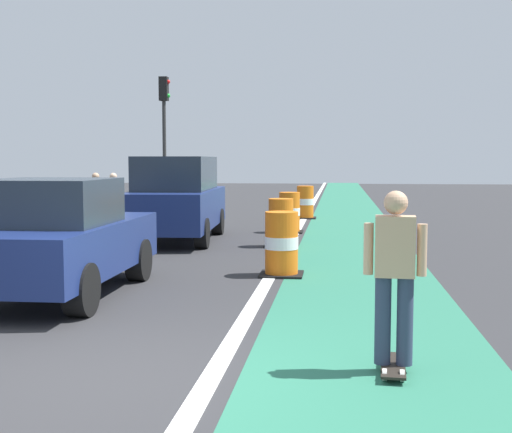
{
  "coord_description": "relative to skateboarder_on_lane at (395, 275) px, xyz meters",
  "views": [
    {
      "loc": [
        2.03,
        -5.69,
        1.97
      ],
      "look_at": [
        0.78,
        4.56,
        1.1
      ],
      "focal_mm": 47.49,
      "sensor_mm": 36.0,
      "label": 1
    }
  ],
  "objects": [
    {
      "name": "pedestrian_waiting",
      "position": [
        -6.59,
        11.51,
        -0.05
      ],
      "size": [
        0.34,
        0.2,
        1.61
      ],
      "color": "#33333D",
      "rests_on": "ground"
    },
    {
      "name": "lane_divider_stripe",
      "position": [
        -1.65,
        11.44,
        -0.91
      ],
      "size": [
        0.2,
        80.0,
        0.01
      ],
      "primitive_type": "cube",
      "color": "silver",
      "rests_on": "ground"
    },
    {
      "name": "parked_suv_second",
      "position": [
        -4.41,
        9.78,
        0.12
      ],
      "size": [
        2.11,
        4.69,
        2.04
      ],
      "color": "navy",
      "rests_on": "ground"
    },
    {
      "name": "bike_lane_strip",
      "position": [
        -0.15,
        11.44,
        -0.91
      ],
      "size": [
        2.5,
        80.0,
        0.01
      ],
      "primitive_type": "cube",
      "color": "#286B51",
      "rests_on": "ground"
    },
    {
      "name": "skateboarder_on_lane",
      "position": [
        0.0,
        0.0,
        0.0
      ],
      "size": [
        0.57,
        0.81,
        1.69
      ],
      "color": "black",
      "rests_on": "ground"
    },
    {
      "name": "pedestrian_crossing",
      "position": [
        -7.16,
        11.7,
        -0.05
      ],
      "size": [
        0.34,
        0.2,
        1.61
      ],
      "color": "#33333D",
      "rests_on": "ground"
    },
    {
      "name": "ground_plane",
      "position": [
        -2.55,
        -0.56,
        -0.91
      ],
      "size": [
        100.0,
        100.0,
        0.0
      ],
      "primitive_type": "plane",
      "color": "#2D2D30"
    },
    {
      "name": "traffic_barrel_far",
      "position": [
        -1.62,
        16.38,
        -0.38
      ],
      "size": [
        0.73,
        0.73,
        1.09
      ],
      "color": "orange",
      "rests_on": "ground"
    },
    {
      "name": "traffic_barrel_front",
      "position": [
        -1.47,
        5.12,
        -0.38
      ],
      "size": [
        0.73,
        0.73,
        1.09
      ],
      "color": "orange",
      "rests_on": "ground"
    },
    {
      "name": "traffic_barrel_back",
      "position": [
        -1.83,
        11.95,
        -0.38
      ],
      "size": [
        0.73,
        0.73,
        1.09
      ],
      "color": "orange",
      "rests_on": "ground"
    },
    {
      "name": "traffic_barrel_mid",
      "position": [
        -1.8,
        8.95,
        -0.38
      ],
      "size": [
        0.73,
        0.73,
        1.09
      ],
      "color": "orange",
      "rests_on": "ground"
    },
    {
      "name": "traffic_light_corner",
      "position": [
        -7.14,
        19.14,
        2.59
      ],
      "size": [
        0.41,
        0.32,
        5.1
      ],
      "color": "#2D2D2D",
      "rests_on": "ground"
    },
    {
      "name": "parked_sedan_nearest",
      "position": [
        -4.55,
        3.02,
        -0.08
      ],
      "size": [
        1.95,
        4.12,
        1.7
      ],
      "color": "navy",
      "rests_on": "ground"
    }
  ]
}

